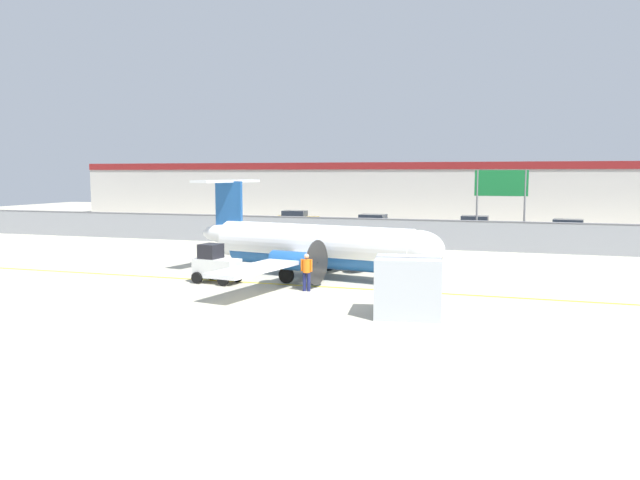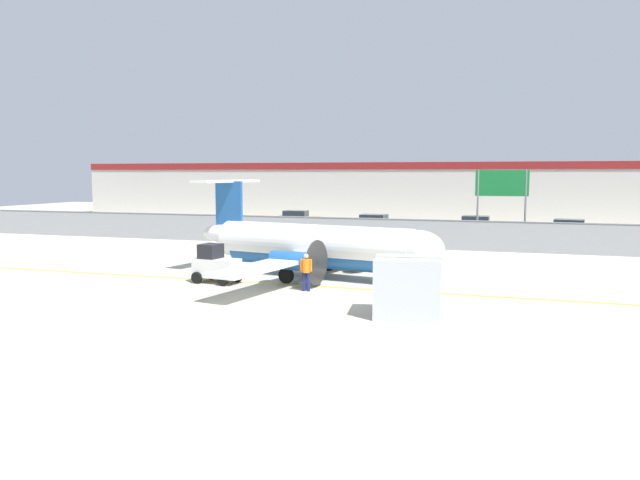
{
  "view_description": "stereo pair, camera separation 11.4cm",
  "coord_description": "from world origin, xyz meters",
  "px_view_note": "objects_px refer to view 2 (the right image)",
  "views": [
    {
      "loc": [
        8.54,
        -25.41,
        5.3
      ],
      "look_at": [
        -1.34,
        5.51,
        1.8
      ],
      "focal_mm": 35.0,
      "sensor_mm": 36.0,
      "label": 1
    },
    {
      "loc": [
        8.64,
        -25.38,
        5.3
      ],
      "look_at": [
        -1.34,
        5.51,
        1.8
      ],
      "focal_mm": 35.0,
      "sensor_mm": 36.0,
      "label": 2
    }
  ],
  "objects_px": {
    "traffic_cone_near_left": "(353,265)",
    "parked_car_3": "(567,230)",
    "commuter_airplane": "(318,246)",
    "cargo_container": "(407,287)",
    "traffic_cone_far_left": "(421,296)",
    "highway_sign": "(502,190)",
    "parked_car_2": "(474,225)",
    "ground_crew_worker": "(306,270)",
    "parked_car_1": "(373,224)",
    "baggage_tug": "(216,265)",
    "parked_car_0": "(297,219)",
    "traffic_cone_near_right": "(224,276)"
  },
  "relations": [
    {
      "from": "baggage_tug",
      "to": "parked_car_3",
      "type": "relative_size",
      "value": 0.56
    },
    {
      "from": "traffic_cone_near_right",
      "to": "parked_car_1",
      "type": "height_order",
      "value": "parked_car_1"
    },
    {
      "from": "ground_crew_worker",
      "to": "parked_car_3",
      "type": "height_order",
      "value": "same"
    },
    {
      "from": "commuter_airplane",
      "to": "highway_sign",
      "type": "relative_size",
      "value": 2.91
    },
    {
      "from": "parked_car_3",
      "to": "highway_sign",
      "type": "height_order",
      "value": "highway_sign"
    },
    {
      "from": "cargo_container",
      "to": "traffic_cone_near_left",
      "type": "xyz_separation_m",
      "value": [
        -4.72,
        9.88,
        -0.79
      ]
    },
    {
      "from": "traffic_cone_near_left",
      "to": "parked_car_0",
      "type": "xyz_separation_m",
      "value": [
        -11.92,
        23.82,
        0.58
      ]
    },
    {
      "from": "highway_sign",
      "to": "baggage_tug",
      "type": "bearing_deg",
      "value": -124.64
    },
    {
      "from": "cargo_container",
      "to": "commuter_airplane",
      "type": "bearing_deg",
      "value": 120.57
    },
    {
      "from": "baggage_tug",
      "to": "traffic_cone_far_left",
      "type": "bearing_deg",
      "value": -1.65
    },
    {
      "from": "commuter_airplane",
      "to": "traffic_cone_near_left",
      "type": "bearing_deg",
      "value": 78.16
    },
    {
      "from": "ground_crew_worker",
      "to": "traffic_cone_far_left",
      "type": "bearing_deg",
      "value": -106.69
    },
    {
      "from": "parked_car_2",
      "to": "parked_car_1",
      "type": "bearing_deg",
      "value": 6.36
    },
    {
      "from": "traffic_cone_far_left",
      "to": "parked_car_2",
      "type": "relative_size",
      "value": 0.15
    },
    {
      "from": "highway_sign",
      "to": "parked_car_3",
      "type": "bearing_deg",
      "value": 55.35
    },
    {
      "from": "traffic_cone_far_left",
      "to": "baggage_tug",
      "type": "bearing_deg",
      "value": 170.16
    },
    {
      "from": "traffic_cone_near_left",
      "to": "parked_car_3",
      "type": "bearing_deg",
      "value": 58.27
    },
    {
      "from": "parked_car_3",
      "to": "parked_car_1",
      "type": "bearing_deg",
      "value": 3.66
    },
    {
      "from": "ground_crew_worker",
      "to": "baggage_tug",
      "type": "bearing_deg",
      "value": 76.07
    },
    {
      "from": "traffic_cone_far_left",
      "to": "parked_car_1",
      "type": "height_order",
      "value": "parked_car_1"
    },
    {
      "from": "traffic_cone_far_left",
      "to": "parked_car_1",
      "type": "distance_m",
      "value": 29.33
    },
    {
      "from": "commuter_airplane",
      "to": "cargo_container",
      "type": "height_order",
      "value": "commuter_airplane"
    },
    {
      "from": "cargo_container",
      "to": "traffic_cone_near_right",
      "type": "xyz_separation_m",
      "value": [
        -9.76,
        4.49,
        -0.79
      ]
    },
    {
      "from": "baggage_tug",
      "to": "parked_car_3",
      "type": "xyz_separation_m",
      "value": [
        17.47,
        25.29,
        0.04
      ]
    },
    {
      "from": "traffic_cone_near_right",
      "to": "parked_car_0",
      "type": "xyz_separation_m",
      "value": [
        -6.88,
        29.21,
        0.58
      ]
    },
    {
      "from": "traffic_cone_far_left",
      "to": "ground_crew_worker",
      "type": "bearing_deg",
      "value": 168.85
    },
    {
      "from": "traffic_cone_far_left",
      "to": "parked_car_3",
      "type": "xyz_separation_m",
      "value": [
        7.25,
        27.06,
        0.58
      ]
    },
    {
      "from": "parked_car_1",
      "to": "parked_car_3",
      "type": "xyz_separation_m",
      "value": [
        15.84,
        -0.98,
        0.0
      ]
    },
    {
      "from": "traffic_cone_near_right",
      "to": "commuter_airplane",
      "type": "bearing_deg",
      "value": 34.86
    },
    {
      "from": "commuter_airplane",
      "to": "baggage_tug",
      "type": "relative_size",
      "value": 6.5
    },
    {
      "from": "cargo_container",
      "to": "parked_car_1",
      "type": "distance_m",
      "value": 31.63
    },
    {
      "from": "highway_sign",
      "to": "traffic_cone_near_right",
      "type": "bearing_deg",
      "value": -124.4
    },
    {
      "from": "traffic_cone_near_left",
      "to": "parked_car_3",
      "type": "height_order",
      "value": "parked_car_3"
    },
    {
      "from": "parked_car_0",
      "to": "parked_car_1",
      "type": "distance_m",
      "value": 8.82
    },
    {
      "from": "traffic_cone_near_left",
      "to": "traffic_cone_far_left",
      "type": "bearing_deg",
      "value": -56.7
    },
    {
      "from": "commuter_airplane",
      "to": "cargo_container",
      "type": "distance_m",
      "value": 9.3
    },
    {
      "from": "traffic_cone_near_left",
      "to": "parked_car_3",
      "type": "xyz_separation_m",
      "value": [
        12.14,
        19.63,
        0.58
      ]
    },
    {
      "from": "parked_car_3",
      "to": "highway_sign",
      "type": "bearing_deg",
      "value": 62.56
    },
    {
      "from": "commuter_airplane",
      "to": "traffic_cone_far_left",
      "type": "distance_m",
      "value": 7.77
    },
    {
      "from": "traffic_cone_near_right",
      "to": "parked_car_3",
      "type": "xyz_separation_m",
      "value": [
        17.18,
        25.02,
        0.58
      ]
    },
    {
      "from": "commuter_airplane",
      "to": "traffic_cone_far_left",
      "type": "xyz_separation_m",
      "value": [
        5.99,
        -4.78,
        -1.29
      ]
    },
    {
      "from": "baggage_tug",
      "to": "parked_car_0",
      "type": "bearing_deg",
      "value": 110.77
    },
    {
      "from": "traffic_cone_far_left",
      "to": "highway_sign",
      "type": "xyz_separation_m",
      "value": [
        2.43,
        20.08,
        3.83
      ]
    },
    {
      "from": "baggage_tug",
      "to": "traffic_cone_far_left",
      "type": "distance_m",
      "value": 10.39
    },
    {
      "from": "traffic_cone_near_right",
      "to": "traffic_cone_far_left",
      "type": "height_order",
      "value": "same"
    },
    {
      "from": "traffic_cone_far_left",
      "to": "highway_sign",
      "type": "distance_m",
      "value": 20.59
    },
    {
      "from": "ground_crew_worker",
      "to": "parked_car_2",
      "type": "height_order",
      "value": "same"
    },
    {
      "from": "baggage_tug",
      "to": "cargo_container",
      "type": "height_order",
      "value": "cargo_container"
    },
    {
      "from": "parked_car_2",
      "to": "parked_car_0",
      "type": "bearing_deg",
      "value": -7.16
    },
    {
      "from": "traffic_cone_near_left",
      "to": "commuter_airplane",
      "type": "bearing_deg",
      "value": -112.71
    }
  ]
}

